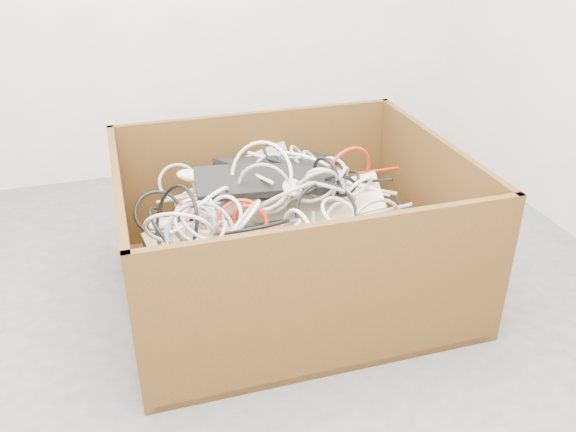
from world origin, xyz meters
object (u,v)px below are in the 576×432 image
object	(u,v)px
vga_plug	(351,196)
cardboard_box	(285,258)
power_strip_left	(215,211)
power_strip_right	(232,255)

from	to	relation	value
vga_plug	cardboard_box	bearing A→B (deg)	-172.98
vga_plug	power_strip_left	bearing A→B (deg)	-173.94
power_strip_left	power_strip_right	bearing A→B (deg)	-113.36
cardboard_box	power_strip_right	distance (m)	0.41
power_strip_left	vga_plug	world-z (taller)	power_strip_left
power_strip_left	vga_plug	size ratio (longest dim) A/B	6.74
power_strip_left	power_strip_right	size ratio (longest dim) A/B	1.20
cardboard_box	power_strip_right	size ratio (longest dim) A/B	4.55
vga_plug	power_strip_right	bearing A→B (deg)	-145.28
cardboard_box	vga_plug	world-z (taller)	cardboard_box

